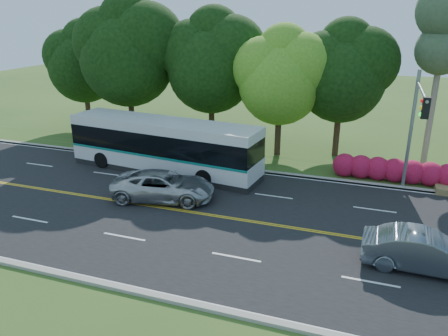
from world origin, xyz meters
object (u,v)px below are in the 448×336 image
(traffic_signal, at_px, (416,118))
(sedan, at_px, (425,252))
(suv, at_px, (163,186))
(transit_bus, at_px, (164,146))

(traffic_signal, distance_m, sedan, 8.23)
(traffic_signal, relative_size, suv, 1.23)
(transit_bus, distance_m, suv, 4.75)
(traffic_signal, height_order, sedan, traffic_signal)
(transit_bus, relative_size, sedan, 2.71)
(traffic_signal, bearing_deg, sedan, -86.36)
(transit_bus, distance_m, sedan, 16.85)
(transit_bus, height_order, sedan, transit_bus)
(sedan, bearing_deg, traffic_signal, 3.84)
(traffic_signal, relative_size, sedan, 1.43)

